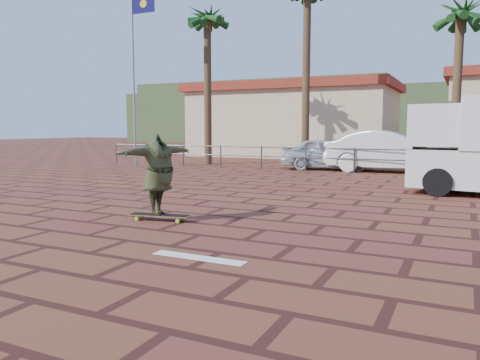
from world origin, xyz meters
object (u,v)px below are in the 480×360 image
Objects in this scene: skateboarder at (159,174)px; longboard at (159,216)px; car_white at (390,151)px; car_silver at (328,154)px.

longboard is at bearing -108.14° from skateboarder.
longboard is 12.57m from car_white.
longboard is 0.80m from skateboarder.
longboard is 0.25× the size of car_white.
longboard is 0.32× the size of car_silver.
car_white reaches higher than longboard.
longboard is 0.66× the size of skateboarder.
car_white is at bearing -100.92° from car_silver.
longboard is at bearing 169.09° from car_silver.
car_silver is 0.79× the size of car_white.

